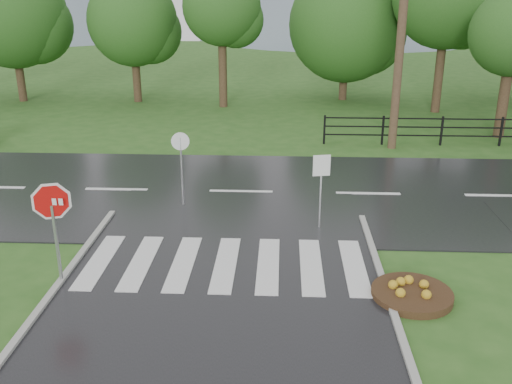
{
  "coord_description": "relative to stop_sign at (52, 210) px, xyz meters",
  "views": [
    {
      "loc": [
        1.28,
        -6.91,
        6.25
      ],
      "look_at": [
        0.67,
        6.0,
        1.5
      ],
      "focal_mm": 40.0,
      "sensor_mm": 36.0,
      "label": 1
    }
  ],
  "objects": [
    {
      "name": "main_road",
      "position": [
        3.55,
        5.98,
        -1.75
      ],
      "size": [
        90.0,
        8.0,
        0.04
      ],
      "primitive_type": "cube",
      "color": "black",
      "rests_on": "ground"
    },
    {
      "name": "crosswalk",
      "position": [
        3.55,
        0.98,
        -1.69
      ],
      "size": [
        6.5,
        2.8,
        0.02
      ],
      "color": "silver",
      "rests_on": "ground"
    },
    {
      "name": "fence_west",
      "position": [
        11.3,
        11.98,
        -1.03
      ],
      "size": [
        9.58,
        0.08,
        1.2
      ],
      "color": "black",
      "rests_on": "ground"
    },
    {
      "name": "hills",
      "position": [
        7.04,
        60.98,
        -17.29
      ],
      "size": [
        102.0,
        48.0,
        48.0
      ],
      "color": "slate",
      "rests_on": "ground"
    },
    {
      "name": "treeline",
      "position": [
        4.55,
        19.98,
        -1.75
      ],
      "size": [
        83.2,
        5.2,
        10.0
      ],
      "color": "#215019",
      "rests_on": "ground"
    },
    {
      "name": "stop_sign",
      "position": [
        0.0,
        0.0,
        0.0
      ],
      "size": [
        1.06,
        0.36,
        2.5
      ],
      "color": "#939399",
      "rests_on": "ground"
    },
    {
      "name": "flower_bed",
      "position": [
        7.61,
        -0.28,
        -1.62
      ],
      "size": [
        1.7,
        1.7,
        0.34
      ],
      "color": "#332111",
      "rests_on": "ground"
    },
    {
      "name": "reg_sign_small",
      "position": [
        5.86,
        3.25,
        -0.27
      ],
      "size": [
        0.46,
        0.11,
        2.08
      ],
      "color": "#939399",
      "rests_on": "ground"
    },
    {
      "name": "reg_sign_round",
      "position": [
        1.91,
        4.76,
        -0.33
      ],
      "size": [
        0.52,
        0.1,
        2.25
      ],
      "color": "#939399",
      "rests_on": "ground"
    },
    {
      "name": "utility_pole_east",
      "position": [
        9.23,
        11.48,
        3.26
      ],
      "size": [
        1.75,
        0.33,
        9.85
      ],
      "color": "#473523",
      "rests_on": "ground"
    }
  ]
}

